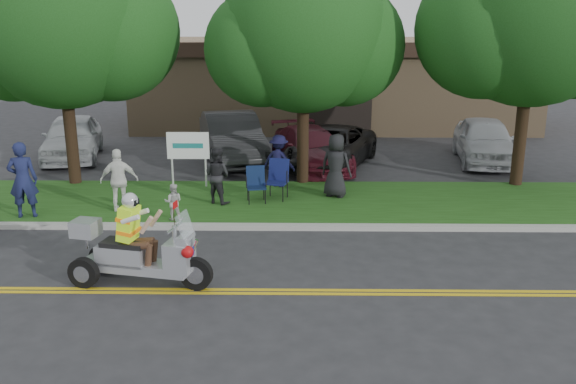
{
  "coord_description": "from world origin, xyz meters",
  "views": [
    {
      "loc": [
        0.31,
        -11.02,
        4.98
      ],
      "look_at": [
        0.12,
        2.0,
        1.25
      ],
      "focal_mm": 38.0,
      "sensor_mm": 36.0,
      "label": 1
    }
  ],
  "objects_px": {
    "parked_car_far_left": "(72,137)",
    "parked_car_left": "(232,138)",
    "parked_car_far_right": "(485,140)",
    "trike_scooter": "(135,253)",
    "spectator_adult_left": "(23,180)",
    "parked_car_mid": "(331,147)",
    "spectator_adult_mid": "(217,175)",
    "parked_car_right": "(311,148)",
    "lawn_chair_b": "(256,182)",
    "lawn_chair_a": "(278,176)",
    "spectator_adult_right": "(119,180)"
  },
  "relations": [
    {
      "from": "parked_car_right",
      "to": "parked_car_far_right",
      "type": "relative_size",
      "value": 1.01
    },
    {
      "from": "parked_car_far_left",
      "to": "parked_car_far_right",
      "type": "relative_size",
      "value": 1.0
    },
    {
      "from": "parked_car_far_left",
      "to": "lawn_chair_b",
      "type": "bearing_deg",
      "value": -51.22
    },
    {
      "from": "spectator_adult_left",
      "to": "parked_car_left",
      "type": "bearing_deg",
      "value": -136.69
    },
    {
      "from": "parked_car_far_right",
      "to": "spectator_adult_left",
      "type": "bearing_deg",
      "value": -145.88
    },
    {
      "from": "parked_car_far_left",
      "to": "parked_car_mid",
      "type": "bearing_deg",
      "value": -19.09
    },
    {
      "from": "lawn_chair_a",
      "to": "lawn_chair_b",
      "type": "height_order",
      "value": "lawn_chair_a"
    },
    {
      "from": "trike_scooter",
      "to": "parked_car_far_right",
      "type": "bearing_deg",
      "value": 59.06
    },
    {
      "from": "spectator_adult_mid",
      "to": "parked_car_far_left",
      "type": "xyz_separation_m",
      "value": [
        -6.03,
        5.8,
        -0.08
      ]
    },
    {
      "from": "trike_scooter",
      "to": "spectator_adult_right",
      "type": "distance_m",
      "value": 4.6
    },
    {
      "from": "trike_scooter",
      "to": "parked_car_right",
      "type": "height_order",
      "value": "trike_scooter"
    },
    {
      "from": "trike_scooter",
      "to": "parked_car_right",
      "type": "distance_m",
      "value": 10.24
    },
    {
      "from": "spectator_adult_right",
      "to": "parked_car_far_right",
      "type": "distance_m",
      "value": 12.88
    },
    {
      "from": "lawn_chair_a",
      "to": "lawn_chair_b",
      "type": "bearing_deg",
      "value": -136.28
    },
    {
      "from": "parked_car_far_right",
      "to": "trike_scooter",
      "type": "bearing_deg",
      "value": -125.19
    },
    {
      "from": "lawn_chair_b",
      "to": "spectator_adult_mid",
      "type": "relative_size",
      "value": 0.63
    },
    {
      "from": "trike_scooter",
      "to": "parked_car_left",
      "type": "height_order",
      "value": "trike_scooter"
    },
    {
      "from": "parked_car_left",
      "to": "spectator_adult_mid",
      "type": "bearing_deg",
      "value": -102.71
    },
    {
      "from": "parked_car_mid",
      "to": "parked_car_left",
      "type": "bearing_deg",
      "value": -171.06
    },
    {
      "from": "lawn_chair_a",
      "to": "spectator_adult_mid",
      "type": "relative_size",
      "value": 0.72
    },
    {
      "from": "lawn_chair_a",
      "to": "parked_car_right",
      "type": "xyz_separation_m",
      "value": [
        1.01,
        4.03,
        -0.04
      ]
    },
    {
      "from": "parked_car_mid",
      "to": "spectator_adult_right",
      "type": "bearing_deg",
      "value": -116.24
    },
    {
      "from": "trike_scooter",
      "to": "parked_car_far_left",
      "type": "bearing_deg",
      "value": 127.03
    },
    {
      "from": "lawn_chair_a",
      "to": "spectator_adult_left",
      "type": "bearing_deg",
      "value": -149.81
    },
    {
      "from": "parked_car_far_left",
      "to": "trike_scooter",
      "type": "bearing_deg",
      "value": -77.55
    },
    {
      "from": "trike_scooter",
      "to": "spectator_adult_mid",
      "type": "bearing_deg",
      "value": 91.47
    },
    {
      "from": "lawn_chair_b",
      "to": "spectator_adult_mid",
      "type": "distance_m",
      "value": 1.07
    },
    {
      "from": "spectator_adult_left",
      "to": "parked_car_mid",
      "type": "relative_size",
      "value": 0.4
    },
    {
      "from": "parked_car_left",
      "to": "lawn_chair_a",
      "type": "bearing_deg",
      "value": -84.6
    },
    {
      "from": "spectator_adult_left",
      "to": "parked_car_far_right",
      "type": "relative_size",
      "value": 0.42
    },
    {
      "from": "spectator_adult_left",
      "to": "parked_car_right",
      "type": "xyz_separation_m",
      "value": [
        7.35,
        5.81,
        -0.4
      ]
    },
    {
      "from": "spectator_adult_mid",
      "to": "parked_car_left",
      "type": "xyz_separation_m",
      "value": [
        -0.16,
        5.45,
        -0.01
      ]
    },
    {
      "from": "parked_car_far_left",
      "to": "parked_car_far_right",
      "type": "distance_m",
      "value": 14.87
    },
    {
      "from": "spectator_adult_left",
      "to": "parked_car_left",
      "type": "relative_size",
      "value": 0.37
    },
    {
      "from": "lawn_chair_a",
      "to": "parked_car_far_left",
      "type": "distance_m",
      "value": 9.32
    },
    {
      "from": "trike_scooter",
      "to": "parked_car_right",
      "type": "bearing_deg",
      "value": 81.52
    },
    {
      "from": "trike_scooter",
      "to": "parked_car_far_left",
      "type": "height_order",
      "value": "trike_scooter"
    },
    {
      "from": "parked_car_mid",
      "to": "lawn_chair_b",
      "type": "bearing_deg",
      "value": -96.35
    },
    {
      "from": "lawn_chair_a",
      "to": "parked_car_mid",
      "type": "bearing_deg",
      "value": 82.57
    },
    {
      "from": "lawn_chair_a",
      "to": "parked_car_far_right",
      "type": "distance_m",
      "value": 8.75
    },
    {
      "from": "trike_scooter",
      "to": "parked_car_right",
      "type": "xyz_separation_m",
      "value": [
        3.58,
        9.6,
        0.04
      ]
    },
    {
      "from": "trike_scooter",
      "to": "parked_car_left",
      "type": "bearing_deg",
      "value": 97.73
    },
    {
      "from": "lawn_chair_b",
      "to": "parked_car_right",
      "type": "bearing_deg",
      "value": 60.67
    },
    {
      "from": "trike_scooter",
      "to": "parked_car_left",
      "type": "xyz_separation_m",
      "value": [
        0.78,
        10.52,
        0.22
      ]
    },
    {
      "from": "lawn_chair_b",
      "to": "parked_car_left",
      "type": "distance_m",
      "value": 5.42
    },
    {
      "from": "parked_car_far_left",
      "to": "parked_car_left",
      "type": "bearing_deg",
      "value": -16.11
    },
    {
      "from": "spectator_adult_mid",
      "to": "parked_car_left",
      "type": "height_order",
      "value": "parked_car_left"
    },
    {
      "from": "trike_scooter",
      "to": "parked_car_mid",
      "type": "relative_size",
      "value": 0.57
    },
    {
      "from": "trike_scooter",
      "to": "parked_car_right",
      "type": "relative_size",
      "value": 0.6
    },
    {
      "from": "trike_scooter",
      "to": "lawn_chair_a",
      "type": "xyz_separation_m",
      "value": [
        2.56,
        5.57,
        0.08
      ]
    }
  ]
}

